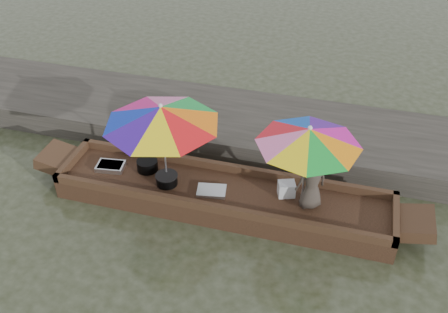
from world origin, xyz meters
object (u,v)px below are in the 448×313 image
(umbrella_stern, at_px, (305,168))
(supply_bag, at_px, (286,189))
(charcoal_grill, at_px, (167,180))
(vendor, at_px, (312,181))
(cooking_pot, at_px, (147,165))
(tray_crayfish, at_px, (111,166))
(boat_hull, at_px, (222,198))
(tray_scallop, at_px, (212,191))
(umbrella_bow, at_px, (164,144))

(umbrella_stern, bearing_deg, supply_bag, 148.04)
(charcoal_grill, xyz_separation_m, vendor, (2.46, 0.11, 0.43))
(cooking_pot, xyz_separation_m, tray_crayfish, (-0.66, -0.15, -0.05))
(boat_hull, height_order, tray_scallop, tray_scallop)
(cooking_pot, bearing_deg, tray_crayfish, -167.17)
(tray_crayfish, distance_m, tray_scallop, 1.96)
(supply_bag, bearing_deg, tray_scallop, -167.36)
(tray_scallop, xyz_separation_m, umbrella_bow, (-0.85, 0.10, 0.74))
(supply_bag, bearing_deg, umbrella_bow, -175.21)
(tray_scallop, bearing_deg, umbrella_stern, 3.87)
(tray_scallop, distance_m, charcoal_grill, 0.82)
(boat_hull, distance_m, cooking_pot, 1.50)
(charcoal_grill, relative_size, umbrella_stern, 0.23)
(boat_hull, height_order, vendor, vendor)
(charcoal_grill, bearing_deg, boat_hull, 5.29)
(charcoal_grill, xyz_separation_m, umbrella_stern, (2.33, 0.09, 0.69))
(tray_scallop, xyz_separation_m, supply_bag, (1.24, 0.28, 0.10))
(tray_scallop, bearing_deg, supply_bag, 12.64)
(umbrella_bow, xyz_separation_m, umbrella_stern, (2.37, 0.00, 0.00))
(tray_scallop, relative_size, vendor, 0.48)
(cooking_pot, bearing_deg, umbrella_bow, -23.51)
(cooking_pot, xyz_separation_m, charcoal_grill, (0.48, -0.28, -0.01))
(vendor, height_order, umbrella_stern, umbrella_stern)
(tray_crayfish, distance_m, vendor, 3.63)
(tray_crayfish, bearing_deg, cooking_pot, 12.83)
(cooking_pot, relative_size, supply_bag, 1.34)
(boat_hull, distance_m, tray_crayfish, 2.13)
(charcoal_grill, relative_size, supply_bag, 1.32)
(umbrella_stern, bearing_deg, tray_scallop, -176.13)
(umbrella_stern, bearing_deg, umbrella_bow, 180.00)
(cooking_pot, xyz_separation_m, vendor, (2.94, -0.17, 0.42))
(supply_bag, bearing_deg, umbrella_stern, -31.96)
(boat_hull, bearing_deg, umbrella_bow, 180.00)
(tray_scallop, height_order, supply_bag, supply_bag)
(charcoal_grill, distance_m, umbrella_bow, 0.69)
(supply_bag, xyz_separation_m, vendor, (0.41, -0.15, 0.38))
(supply_bag, distance_m, umbrella_stern, 0.72)
(boat_hull, bearing_deg, charcoal_grill, -174.71)
(charcoal_grill, bearing_deg, tray_crayfish, 173.28)
(tray_crayfish, distance_m, umbrella_stern, 3.55)
(cooking_pot, distance_m, vendor, 2.98)
(tray_crayfish, relative_size, charcoal_grill, 1.32)
(tray_crayfish, bearing_deg, supply_bag, 2.35)
(boat_hull, bearing_deg, cooking_pot, 172.45)
(charcoal_grill, height_order, umbrella_stern, umbrella_stern)
(vendor, xyz_separation_m, umbrella_bow, (-2.50, -0.02, 0.26))
(cooking_pot, relative_size, vendor, 0.36)
(tray_crayfish, height_order, umbrella_bow, umbrella_bow)
(tray_scallop, bearing_deg, boat_hull, 31.93)
(tray_scallop, height_order, umbrella_stern, umbrella_stern)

